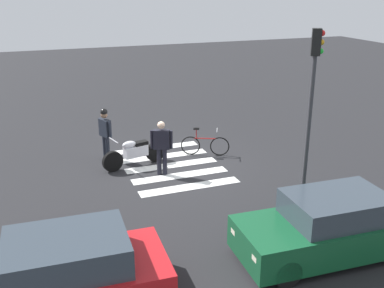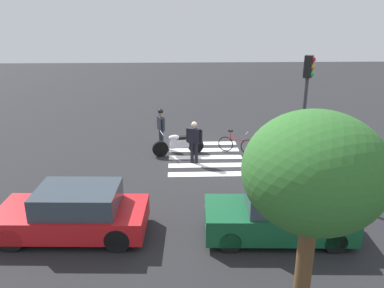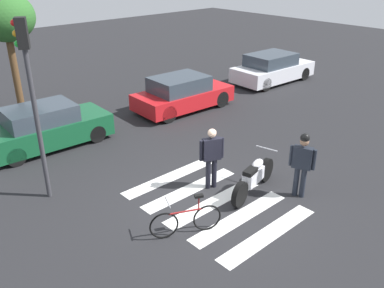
{
  "view_description": "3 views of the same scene",
  "coord_description": "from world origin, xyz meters",
  "px_view_note": "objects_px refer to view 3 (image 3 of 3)",
  "views": [
    {
      "loc": [
        4.25,
        13.34,
        5.75
      ],
      "look_at": [
        -0.27,
        1.22,
        1.13
      ],
      "focal_mm": 42.41,
      "sensor_mm": 36.0,
      "label": 1
    },
    {
      "loc": [
        1.12,
        15.71,
        6.09
      ],
      "look_at": [
        0.62,
        1.25,
        1.04
      ],
      "focal_mm": 37.04,
      "sensor_mm": 36.0,
      "label": 2
    },
    {
      "loc": [
        -6.53,
        -6.32,
        5.9
      ],
      "look_at": [
        0.34,
        1.2,
        1.17
      ],
      "focal_mm": 38.47,
      "sensor_mm": 36.0,
      "label": 3
    }
  ],
  "objects_px": {
    "car_red_convertible": "(182,94)",
    "police_motorcycle": "(254,177)",
    "car_green_compact": "(46,127)",
    "officer_on_foot": "(212,155)",
    "leaning_bicycle": "(186,220)",
    "officer_by_motorcycle": "(302,161)",
    "traffic_light_pole": "(30,85)",
    "car_white_van": "(272,69)"
  },
  "relations": [
    {
      "from": "car_white_van",
      "to": "traffic_light_pole",
      "type": "bearing_deg",
      "value": -168.4
    },
    {
      "from": "officer_on_foot",
      "to": "car_white_van",
      "type": "bearing_deg",
      "value": 28.93
    },
    {
      "from": "traffic_light_pole",
      "to": "car_white_van",
      "type": "bearing_deg",
      "value": 11.6
    },
    {
      "from": "officer_on_foot",
      "to": "car_green_compact",
      "type": "relative_size",
      "value": 0.43
    },
    {
      "from": "police_motorcycle",
      "to": "officer_on_foot",
      "type": "height_order",
      "value": "officer_on_foot"
    },
    {
      "from": "car_green_compact",
      "to": "traffic_light_pole",
      "type": "height_order",
      "value": "traffic_light_pole"
    },
    {
      "from": "car_red_convertible",
      "to": "police_motorcycle",
      "type": "bearing_deg",
      "value": -115.0
    },
    {
      "from": "police_motorcycle",
      "to": "leaning_bicycle",
      "type": "relative_size",
      "value": 1.43
    },
    {
      "from": "leaning_bicycle",
      "to": "police_motorcycle",
      "type": "bearing_deg",
      "value": 3.1
    },
    {
      "from": "officer_by_motorcycle",
      "to": "car_red_convertible",
      "type": "bearing_deg",
      "value": 73.36
    },
    {
      "from": "car_white_van",
      "to": "police_motorcycle",
      "type": "bearing_deg",
      "value": -144.94
    },
    {
      "from": "car_red_convertible",
      "to": "officer_by_motorcycle",
      "type": "bearing_deg",
      "value": -106.64
    },
    {
      "from": "car_green_compact",
      "to": "traffic_light_pole",
      "type": "xyz_separation_m",
      "value": [
        -1.4,
        -3.0,
        2.4
      ]
    },
    {
      "from": "officer_by_motorcycle",
      "to": "car_green_compact",
      "type": "height_order",
      "value": "officer_by_motorcycle"
    },
    {
      "from": "officer_by_motorcycle",
      "to": "officer_on_foot",
      "type": "bearing_deg",
      "value": 126.74
    },
    {
      "from": "officer_on_foot",
      "to": "car_red_convertible",
      "type": "bearing_deg",
      "value": 56.02
    },
    {
      "from": "officer_by_motorcycle",
      "to": "car_white_van",
      "type": "distance_m",
      "value": 10.83
    },
    {
      "from": "leaning_bicycle",
      "to": "officer_by_motorcycle",
      "type": "relative_size",
      "value": 0.86
    },
    {
      "from": "officer_by_motorcycle",
      "to": "car_red_convertible",
      "type": "relative_size",
      "value": 0.44
    },
    {
      "from": "police_motorcycle",
      "to": "car_green_compact",
      "type": "bearing_deg",
      "value": 112.95
    },
    {
      "from": "leaning_bicycle",
      "to": "car_green_compact",
      "type": "xyz_separation_m",
      "value": [
        -0.23,
        6.69,
        0.3
      ]
    },
    {
      "from": "police_motorcycle",
      "to": "car_white_van",
      "type": "distance_m",
      "value": 10.86
    },
    {
      "from": "police_motorcycle",
      "to": "traffic_light_pole",
      "type": "relative_size",
      "value": 0.48
    },
    {
      "from": "officer_on_foot",
      "to": "car_green_compact",
      "type": "height_order",
      "value": "officer_on_foot"
    },
    {
      "from": "officer_by_motorcycle",
      "to": "leaning_bicycle",
      "type": "bearing_deg",
      "value": 166.71
    },
    {
      "from": "leaning_bicycle",
      "to": "traffic_light_pole",
      "type": "bearing_deg",
      "value": 113.78
    },
    {
      "from": "leaning_bicycle",
      "to": "car_red_convertible",
      "type": "height_order",
      "value": "car_red_convertible"
    },
    {
      "from": "officer_on_foot",
      "to": "car_red_convertible",
      "type": "distance_m",
      "value": 6.36
    },
    {
      "from": "traffic_light_pole",
      "to": "officer_on_foot",
      "type": "bearing_deg",
      "value": -36.23
    },
    {
      "from": "police_motorcycle",
      "to": "officer_by_motorcycle",
      "type": "relative_size",
      "value": 1.23
    },
    {
      "from": "leaning_bicycle",
      "to": "officer_on_foot",
      "type": "distance_m",
      "value": 2.29
    },
    {
      "from": "officer_on_foot",
      "to": "car_green_compact",
      "type": "xyz_separation_m",
      "value": [
        -2.13,
        5.58,
        -0.33
      ]
    },
    {
      "from": "police_motorcycle",
      "to": "car_green_compact",
      "type": "relative_size",
      "value": 0.55
    },
    {
      "from": "officer_by_motorcycle",
      "to": "traffic_light_pole",
      "type": "height_order",
      "value": "traffic_light_pole"
    },
    {
      "from": "car_green_compact",
      "to": "car_white_van",
      "type": "relative_size",
      "value": 0.92
    },
    {
      "from": "car_red_convertible",
      "to": "car_white_van",
      "type": "distance_m",
      "value": 5.98
    },
    {
      "from": "officer_on_foot",
      "to": "car_green_compact",
      "type": "bearing_deg",
      "value": 110.91
    },
    {
      "from": "officer_by_motorcycle",
      "to": "police_motorcycle",
      "type": "bearing_deg",
      "value": 129.87
    },
    {
      "from": "leaning_bicycle",
      "to": "officer_by_motorcycle",
      "type": "height_order",
      "value": "officer_by_motorcycle"
    },
    {
      "from": "leaning_bicycle",
      "to": "car_red_convertible",
      "type": "relative_size",
      "value": 0.37
    },
    {
      "from": "officer_on_foot",
      "to": "traffic_light_pole",
      "type": "height_order",
      "value": "traffic_light_pole"
    },
    {
      "from": "car_green_compact",
      "to": "officer_on_foot",
      "type": "bearing_deg",
      "value": -69.09
    }
  ]
}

